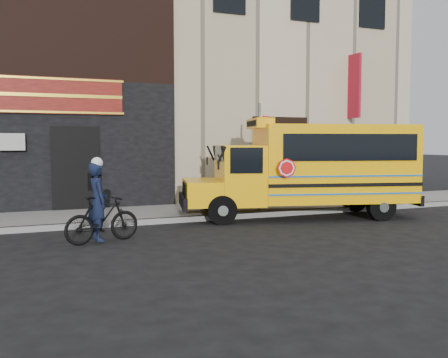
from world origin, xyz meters
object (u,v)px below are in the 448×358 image
bicycle (102,219)px  cyclist (98,204)px  sign_pole (259,154)px  school_bus (312,167)px

bicycle → cyclist: cyclist is taller
sign_pole → cyclist: (-5.21, -2.47, -1.00)m
sign_pole → bicycle: 5.85m
sign_pole → bicycle: size_ratio=1.96×
school_bus → bicycle: bearing=-166.7°
school_bus → sign_pole: (-1.24, 0.99, 0.37)m
school_bus → bicycle: size_ratio=4.12×
cyclist → sign_pole: bearing=-73.0°
school_bus → cyclist: (-6.45, -1.48, -0.63)m
school_bus → bicycle: (-6.36, -1.50, -0.98)m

